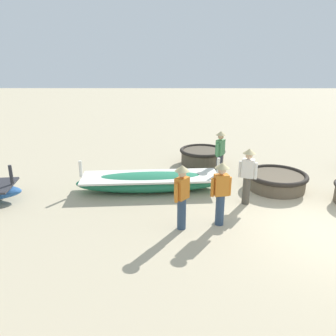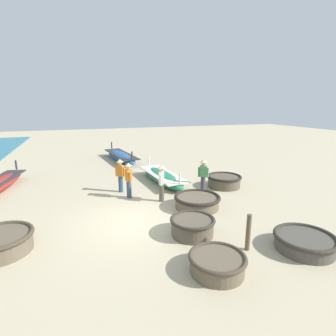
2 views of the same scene
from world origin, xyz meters
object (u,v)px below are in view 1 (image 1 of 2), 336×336
Objects in this scene: fisherman_standing_right at (182,193)px; fisherman_standing_left at (248,173)px; coracle_tilted at (276,180)px; fisherman_hauling at (221,190)px; coracle_front_left at (202,156)px; fisherman_crouching at (220,151)px; long_boat_ochre_hull at (151,181)px.

fisherman_standing_left is at bearing -52.08° from fisherman_standing_right.
fisherman_hauling is at bearing 138.07° from coracle_tilted.
fisherman_standing_left is 1.00× the size of fisherman_standing_right.
fisherman_hauling is (-5.07, 0.03, 0.62)m from coracle_front_left.
fisherman_hauling reaches higher than coracle_tilted.
fisherman_standing_right reaches higher than coracle_front_left.
coracle_front_left is 0.93× the size of coracle_tilted.
fisherman_crouching is at bearing -21.19° from fisherman_standing_right.
fisherman_standing_left reaches higher than coracle_tilted.
fisherman_standing_left is (1.28, -0.95, 0.00)m from fisherman_hauling.
fisherman_standing_right and fisherman_crouching have the same top height.
coracle_front_left reaches higher than coracle_tilted.
coracle_tilted is at bearing -41.93° from fisherman_hauling.
fisherman_hauling is (-2.27, -1.89, 0.65)m from long_boat_ochre_hull.
fisherman_standing_right is 1.00× the size of fisherman_crouching.
fisherman_crouching is (1.31, -2.38, 0.65)m from long_boat_ochre_hull.
coracle_front_left is 1.09× the size of fisherman_crouching.
fisherman_crouching is (3.58, -0.50, 0.00)m from fisherman_hauling.
fisherman_crouching is (1.13, 1.70, 0.66)m from coracle_tilted.
coracle_front_left is at bearing 17.37° from fisherman_crouching.
fisherman_standing_left and fisherman_standing_right have the same top height.
long_boat_ochre_hull is at bearing 118.83° from fisherman_crouching.
fisherman_crouching is (-1.49, -0.46, 0.62)m from coracle_front_left.
coracle_tilted is 4.09m from long_boat_ochre_hull.
fisherman_standing_left is (-0.99, -2.84, 0.65)m from long_boat_ochre_hull.
fisherman_crouching is at bearing 11.21° from fisherman_standing_left.
fisherman_standing_left and fisherman_crouching have the same top height.
fisherman_standing_left is (-1.17, 1.25, 0.66)m from coracle_tilted.
fisherman_standing_right is at bearing -159.90° from long_boat_ochre_hull.
coracle_front_left is 1.09× the size of fisherman_standing_right.
coracle_tilted is 2.15m from fisherman_crouching.
coracle_front_left is at bearing -34.45° from long_boat_ochre_hull.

